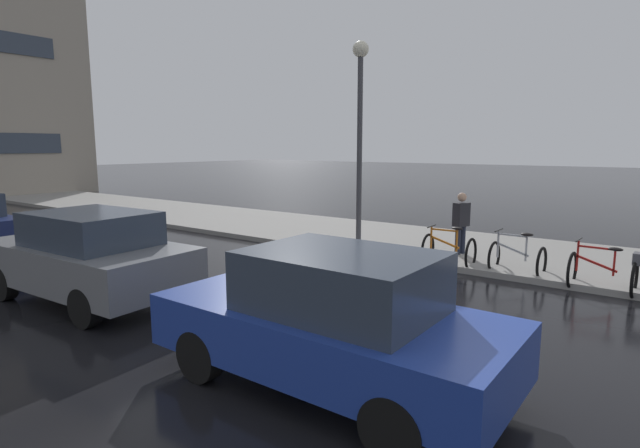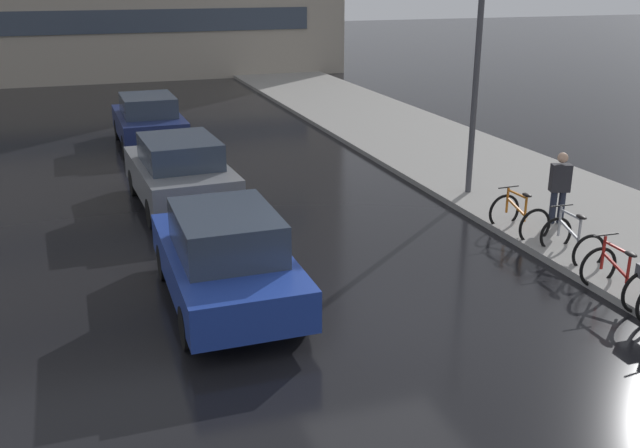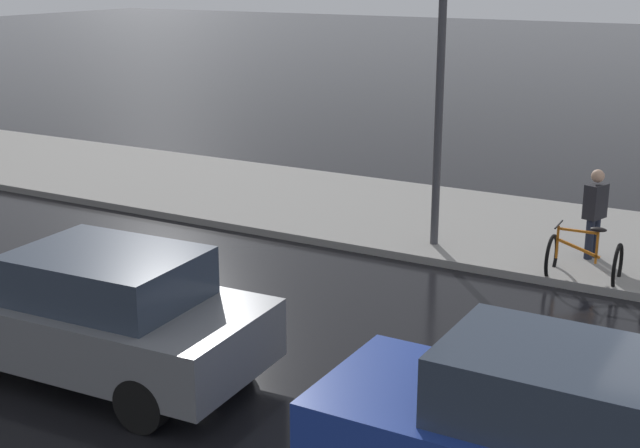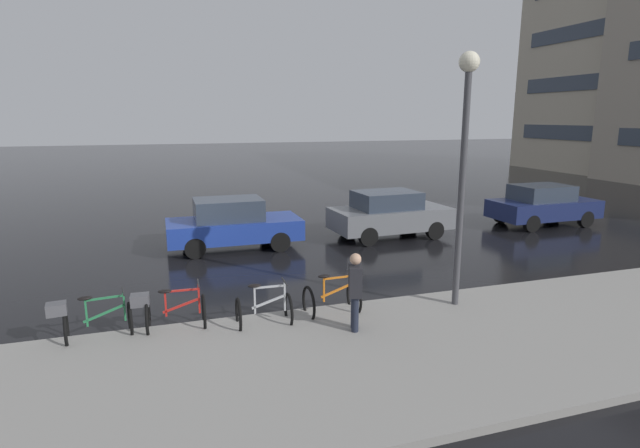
% 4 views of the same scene
% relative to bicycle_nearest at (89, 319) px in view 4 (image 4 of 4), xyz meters
% --- Properties ---
extents(ground_plane, '(140.00, 140.00, 0.00)m').
position_rel_bicycle_nearest_xyz_m(ground_plane, '(-3.74, 2.15, -0.49)').
color(ground_plane, black).
extents(bicycle_nearest, '(0.83, 1.48, 0.96)m').
position_rel_bicycle_nearest_xyz_m(bicycle_nearest, '(0.00, 0.00, 0.00)').
color(bicycle_nearest, black).
rests_on(bicycle_nearest, ground).
extents(bicycle_second, '(0.79, 1.40, 1.01)m').
position_rel_bicycle_nearest_xyz_m(bicycle_second, '(0.01, 1.43, 0.00)').
color(bicycle_second, black).
rests_on(bicycle_second, ground).
extents(bicycle_third, '(0.75, 1.09, 0.98)m').
position_rel_bicycle_nearest_xyz_m(bicycle_third, '(0.37, 3.25, -0.09)').
color(bicycle_third, black).
rests_on(bicycle_third, ground).
extents(bicycle_farthest, '(0.80, 1.12, 0.98)m').
position_rel_bicycle_nearest_xyz_m(bicycle_farthest, '(0.22, 4.74, -0.07)').
color(bicycle_farthest, black).
rests_on(bicycle_farthest, ground).
extents(car_blue, '(1.90, 4.24, 1.64)m').
position_rel_bicycle_nearest_xyz_m(car_blue, '(-6.17, 3.58, 0.33)').
color(car_blue, navy).
rests_on(car_blue, ground).
extents(car_grey, '(2.17, 4.25, 1.65)m').
position_rel_bicycle_nearest_xyz_m(car_grey, '(-6.07, 9.08, 0.35)').
color(car_grey, slate).
rests_on(car_grey, ground).
extents(car_navy, '(1.98, 4.17, 1.60)m').
position_rel_bicycle_nearest_xyz_m(car_navy, '(-6.04, 15.71, 0.32)').
color(car_navy, navy).
rests_on(car_navy, ground).
extents(pedestrian, '(0.45, 0.35, 1.67)m').
position_rel_bicycle_nearest_xyz_m(pedestrian, '(1.23, 4.86, 0.46)').
color(pedestrian, '#1E2333').
rests_on(pedestrian, ground).
extents(streetlamp, '(0.42, 0.42, 5.48)m').
position_rel_bicycle_nearest_xyz_m(streetlamp, '(0.64, 7.48, 3.22)').
color(streetlamp, '#424247').
rests_on(streetlamp, ground).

